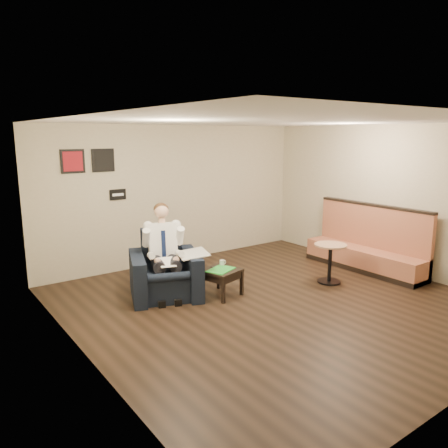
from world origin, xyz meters
TOP-DOWN VIEW (x-y plane):
  - ground at (0.00, 0.00)m, footprint 6.00×6.00m
  - wall_back at (0.00, 3.00)m, footprint 6.00×0.02m
  - wall_left at (-3.00, 0.00)m, footprint 0.02×6.00m
  - wall_right at (3.00, 0.00)m, footprint 0.02×6.00m
  - ceiling at (0.00, 0.00)m, footprint 6.00×6.00m
  - seating_sign at (-1.30, 2.98)m, footprint 0.32×0.02m
  - art_print_left at (-2.10, 2.98)m, footprint 0.42×0.03m
  - art_print_right at (-1.55, 2.98)m, footprint 0.42×0.03m
  - armchair at (-1.26, 1.28)m, footprint 1.41×1.41m
  - seated_man at (-1.31, 1.16)m, footprint 1.01×1.21m
  - lap_papers at (-1.35, 1.05)m, footprint 0.33×0.40m
  - newspaper at (-0.89, 1.02)m, footprint 0.61×0.69m
  - side_table at (-0.52, 0.75)m, footprint 0.67×0.67m
  - green_folder at (-0.54, 0.72)m, footprint 0.54×0.47m
  - coffee_mug at (-0.38, 0.91)m, footprint 0.10×0.10m
  - smartphone at (-0.51, 0.92)m, footprint 0.15×0.08m
  - banquette at (2.59, 0.25)m, footprint 0.59×2.47m
  - cafe_table at (1.44, 0.14)m, footprint 0.73×0.73m

SIDE VIEW (x-z plane):
  - ground at x=0.00m, z-range 0.00..0.00m
  - side_table at x=-0.52m, z-range 0.00..0.45m
  - cafe_table at x=1.44m, z-range 0.00..0.71m
  - smartphone at x=-0.51m, z-range 0.45..0.46m
  - green_folder at x=-0.54m, z-range 0.45..0.46m
  - coffee_mug at x=-0.38m, z-range 0.45..0.54m
  - armchair at x=-1.26m, z-range 0.00..1.05m
  - banquette at x=2.59m, z-range 0.00..1.26m
  - lap_papers at x=-1.35m, z-range 0.64..0.65m
  - newspaper at x=-0.89m, z-range 0.71..0.72m
  - seated_man at x=-1.31m, z-range 0.00..1.44m
  - wall_back at x=0.00m, z-range 0.00..2.80m
  - wall_left at x=-3.00m, z-range 0.00..2.80m
  - wall_right at x=3.00m, z-range 0.00..2.80m
  - seating_sign at x=-1.30m, z-range 1.40..1.60m
  - art_print_left at x=-2.10m, z-range 1.94..2.36m
  - art_print_right at x=-1.55m, z-range 1.94..2.36m
  - ceiling at x=0.00m, z-range 2.79..2.81m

